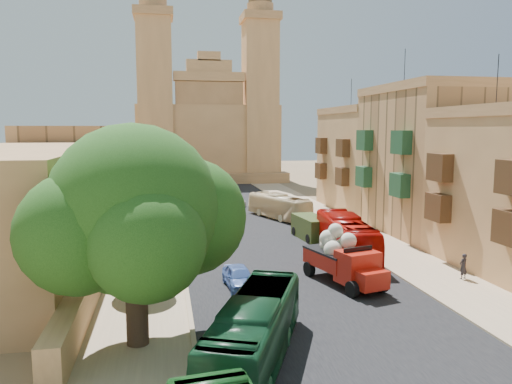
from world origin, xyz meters
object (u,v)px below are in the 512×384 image
object	(u,v)px
car_cream	(333,243)
pedestrian_a	(463,266)
bus_green_north	(255,331)
bus_red_east	(346,236)
street_tree_d	(150,181)
bus_cream_east	(279,207)
car_blue_a	(239,277)
church	(207,130)
street_tree_b	(143,203)
car_dkblue	(201,199)
street_tree_a	(134,229)
red_truck	(344,259)
street_tree_c	(147,185)
ficus_tree	(136,216)
car_blue_b	(216,193)
olive_pickup	(311,228)
car_white_b	(237,203)
pedestrian_c	(372,243)
car_white_a	(226,217)

from	to	relation	value
car_cream	pedestrian_a	xyz separation A→B (m)	(5.80, -8.74, 0.19)
bus_green_north	bus_red_east	bearing A→B (deg)	80.93
street_tree_d	bus_cream_east	xyz separation A→B (m)	(14.00, -14.06, -1.57)
car_blue_a	pedestrian_a	size ratio (longest dim) A/B	2.39
church	car_blue_a	world-z (taller)	church
street_tree_b	pedestrian_a	world-z (taller)	street_tree_b
bus_cream_east	car_cream	bearing A→B (deg)	73.22
car_dkblue	pedestrian_a	distance (m)	38.91
street_tree_a	car_blue_a	bearing A→B (deg)	-7.98
red_truck	bus_cream_east	size ratio (longest dim) A/B	0.70
street_tree_c	pedestrian_a	distance (m)	33.20
bus_cream_east	ficus_tree	bearing A→B (deg)	45.25
red_truck	bus_green_north	bearing A→B (deg)	-127.79
bus_cream_east	car_dkblue	bearing A→B (deg)	-79.53
bus_red_east	car_blue_b	bearing A→B (deg)	-72.44
ficus_tree	olive_pickup	xyz separation A→B (m)	(13.99, 19.64, -4.93)
red_truck	pedestrian_a	size ratio (longest dim) A/B	3.95
church	car_cream	world-z (taller)	church
car_blue_a	car_cream	size ratio (longest dim) A/B	0.86
street_tree_d	olive_pickup	world-z (taller)	street_tree_d
car_white_b	pedestrian_a	xyz separation A→B (m)	(10.30, -31.53, 0.16)
car_dkblue	car_blue_b	distance (m)	5.49
red_truck	bus_red_east	xyz separation A→B (m)	(2.56, 6.52, -0.09)
bus_red_east	car_dkblue	xyz separation A→B (m)	(-8.92, 29.19, -0.98)
street_tree_b	car_white_b	bearing A→B (deg)	59.50
bus_red_east	car_white_b	size ratio (longest dim) A/B	2.75
red_truck	bus_cream_east	xyz separation A→B (m)	(1.19, 23.19, -0.30)
pedestrian_c	car_blue_b	bearing A→B (deg)	174.46
street_tree_b	car_blue_a	world-z (taller)	street_tree_b
bus_cream_east	car_blue_a	distance (m)	24.11
street_tree_b	bus_red_east	bearing A→B (deg)	-23.65
street_tree_c	street_tree_d	world-z (taller)	street_tree_c
street_tree_d	bus_green_north	bearing A→B (deg)	-83.45
car_cream	bus_cream_east	bearing A→B (deg)	-70.65
street_tree_c	olive_pickup	xyz separation A→B (m)	(14.58, -12.36, -2.81)
olive_pickup	bus_green_north	size ratio (longest dim) A/B	0.49
car_white_a	car_blue_b	distance (m)	18.21
street_tree_c	pedestrian_c	world-z (taller)	street_tree_c
bus_cream_east	car_cream	xyz separation A→B (m)	(1.00, -14.91, -0.68)
bus_green_north	pedestrian_a	bearing A→B (deg)	53.36
olive_pickup	bus_cream_east	xyz separation A→B (m)	(-0.58, 10.30, 0.36)
church	bus_cream_east	world-z (taller)	church
church	pedestrian_c	world-z (taller)	church
car_blue_a	car_dkblue	world-z (taller)	car_blue_a
bus_green_north	bus_cream_east	bearing A→B (deg)	98.00
car_blue_a	street_tree_c	bearing A→B (deg)	99.72
car_cream	street_tree_c	bearing A→B (deg)	-33.02
bus_green_north	car_blue_b	world-z (taller)	bus_green_north
bus_red_east	car_blue_a	distance (m)	11.06
car_blue_a	car_white_a	size ratio (longest dim) A/B	1.23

